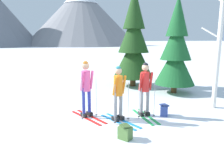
{
  "coord_description": "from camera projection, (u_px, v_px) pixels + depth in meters",
  "views": [
    {
      "loc": [
        -2.64,
        -6.49,
        2.54
      ],
      "look_at": [
        -0.05,
        0.36,
        1.05
      ],
      "focal_mm": 35.79,
      "sensor_mm": 36.0,
      "label": 1
    }
  ],
  "objects": [
    {
      "name": "ground_plane",
      "position": [
        117.0,
        117.0,
        7.37
      ],
      "size": [
        400.0,
        400.0,
        0.0
      ],
      "primitive_type": "plane",
      "color": "white"
    },
    {
      "name": "skier_in_pink",
      "position": [
        86.0,
        86.0,
        7.19
      ],
      "size": [
        0.82,
        1.7,
        1.85
      ],
      "color": "red",
      "rests_on": "ground"
    },
    {
      "name": "skier_in_orange",
      "position": [
        118.0,
        91.0,
        6.85
      ],
      "size": [
        0.79,
        1.65,
        1.73
      ],
      "color": "#1E84D1",
      "rests_on": "ground"
    },
    {
      "name": "skier_in_red",
      "position": [
        145.0,
        87.0,
        7.28
      ],
      "size": [
        0.61,
        1.58,
        1.79
      ],
      "color": "green",
      "rests_on": "ground"
    },
    {
      "name": "pine_tree_near",
      "position": [
        176.0,
        50.0,
        10.26
      ],
      "size": [
        1.85,
        1.85,
        4.47
      ],
      "color": "#51381E",
      "rests_on": "ground"
    },
    {
      "name": "pine_tree_mid",
      "position": [
        134.0,
        42.0,
        11.75
      ],
      "size": [
        2.13,
        2.13,
        5.14
      ],
      "color": "#51381E",
      "rests_on": "ground"
    },
    {
      "name": "birch_tree_tall",
      "position": [
        219.0,
        44.0,
        7.93
      ],
      "size": [
        1.22,
        0.91,
        4.53
      ],
      "color": "silver",
      "rests_on": "ground"
    },
    {
      "name": "backpack_on_snow_front",
      "position": [
        125.0,
        132.0,
        5.72
      ],
      "size": [
        0.37,
        0.4,
        0.38
      ],
      "color": "#4C7238",
      "rests_on": "ground"
    },
    {
      "name": "backpack_on_snow_beside",
      "position": [
        164.0,
        110.0,
        7.49
      ],
      "size": [
        0.38,
        0.4,
        0.38
      ],
      "color": "#384C99",
      "rests_on": "ground"
    },
    {
      "name": "mountain_ridge_distant",
      "position": [
        20.0,
        9.0,
        77.31
      ],
      "size": [
        79.61,
        45.17,
        27.24
      ],
      "color": "slate",
      "rests_on": "ground"
    }
  ]
}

